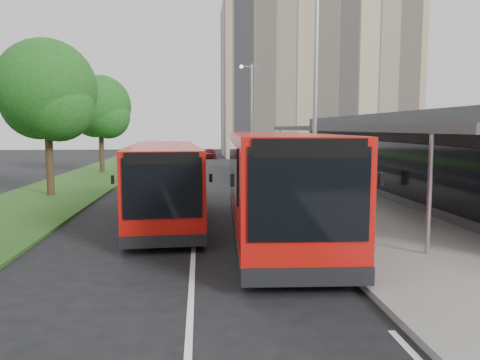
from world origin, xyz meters
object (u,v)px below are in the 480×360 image
object	(u,v)px
tree_mid	(47,96)
tree_far	(100,110)
litter_bin	(291,178)
bollard	(271,165)
car_far	(191,151)
lamp_post_far	(251,110)
lamp_post_near	(313,87)
bus_main	(276,183)
bus_second	(164,182)
car_near	(210,153)

from	to	relation	value
tree_mid	tree_far	world-z (taller)	tree_mid
litter_bin	bollard	xyz separation A→B (m)	(0.10, 8.08, 0.09)
car_far	lamp_post_far	bearing A→B (deg)	-77.73
lamp_post_near	bus_main	bearing A→B (deg)	-129.92
lamp_post_far	bus_second	distance (m)	20.22
bus_second	bollard	world-z (taller)	bus_second
tree_far	bollard	bearing A→B (deg)	-7.97
car_near	bus_second	bearing A→B (deg)	-94.54
lamp_post_far	bus_second	bearing A→B (deg)	-105.13
tree_far	bus_main	xyz separation A→B (m)	(9.55, -20.94, -2.99)
litter_bin	car_near	bearing A→B (deg)	98.51
car_near	bollard	bearing A→B (deg)	-78.15
litter_bin	tree_far	bearing A→B (deg)	141.20
bus_second	tree_mid	bearing A→B (deg)	129.35
lamp_post_near	bus_main	world-z (taller)	lamp_post_near
tree_mid	lamp_post_far	xyz separation A→B (m)	(11.13, 12.95, -0.12)
bollard	car_far	bearing A→B (deg)	104.38
bus_main	tree_far	bearing A→B (deg)	117.24
bus_main	car_near	world-z (taller)	bus_main
lamp_post_near	bus_second	xyz separation A→B (m)	(-5.21, 0.74, -3.32)
bollard	car_near	bearing A→B (deg)	102.52
car_far	bus_second	bearing A→B (deg)	-91.13
tree_mid	bollard	world-z (taller)	tree_mid
tree_far	lamp_post_near	world-z (taller)	lamp_post_near
tree_far	bollard	distance (m)	13.04
litter_bin	car_far	bearing A→B (deg)	100.70
bus_main	bollard	distance (m)	19.44
bus_second	car_near	distance (m)	34.80
tree_mid	bus_second	world-z (taller)	tree_mid
tree_far	car_near	xyz separation A→B (m)	(8.28, 16.40, -4.05)
bus_second	car_far	bearing A→B (deg)	85.91
tree_mid	car_near	size ratio (longest dim) A/B	2.30
bus_main	car_near	bearing A→B (deg)	94.68
bus_second	litter_bin	distance (m)	10.60
tree_mid	bus_second	distance (m)	9.31
tree_mid	lamp_post_far	distance (m)	17.07
litter_bin	car_near	world-z (taller)	car_near
lamp_post_far	bollard	bearing A→B (deg)	-66.32
car_far	litter_bin	bearing A→B (deg)	-80.18
bus_second	litter_bin	world-z (taller)	bus_second
litter_bin	car_near	xyz separation A→B (m)	(-3.92, 26.21, 0.01)
lamp_post_far	bus_main	xyz separation A→B (m)	(-1.58, -21.89, -3.11)
lamp_post_far	car_near	size ratio (longest dim) A/B	2.46
tree_mid	bollard	xyz separation A→B (m)	(12.30, 10.28, -4.21)
bus_second	bus_main	bearing A→B (deg)	-39.78
lamp_post_near	bus_main	xyz separation A→B (m)	(-1.58, -1.89, -3.11)
lamp_post_far	litter_bin	distance (m)	11.59
tree_far	lamp_post_far	world-z (taller)	lamp_post_far
lamp_post_far	bus_main	world-z (taller)	lamp_post_far
bus_main	litter_bin	distance (m)	11.49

